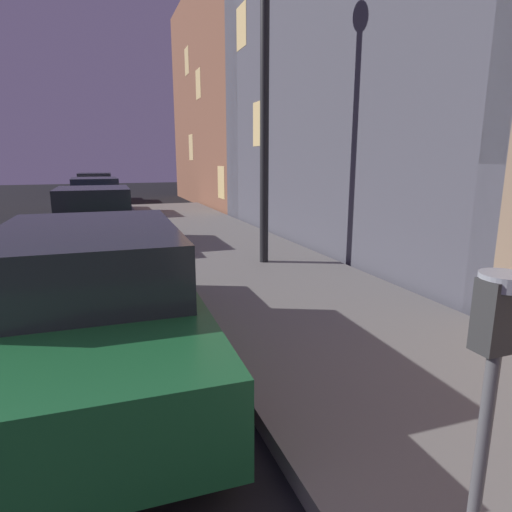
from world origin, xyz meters
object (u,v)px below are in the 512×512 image
(car_blue, at_px, (96,198))
(street_lamp, at_px, (265,62))
(car_green, at_px, (93,299))
(car_white, at_px, (96,187))
(car_black, at_px, (95,219))
(parking_meter, at_px, (494,359))

(car_blue, bearing_deg, street_lamp, -71.87)
(car_green, xyz_separation_m, car_blue, (0.00, 12.28, -0.01))
(street_lamp, bearing_deg, car_white, 100.73)
(car_black, distance_m, car_blue, 5.87)
(parking_meter, bearing_deg, car_black, 99.52)
(car_green, relative_size, car_black, 1.09)
(car_green, height_order, car_black, same)
(car_green, bearing_deg, car_black, 90.01)
(car_black, bearing_deg, street_lamp, -47.60)
(parking_meter, height_order, street_lamp, street_lamp)
(car_green, height_order, car_blue, same)
(car_blue, distance_m, car_white, 6.67)
(car_green, height_order, street_lamp, street_lamp)
(car_green, distance_m, car_blue, 12.28)
(car_black, bearing_deg, car_blue, 89.99)
(parking_meter, bearing_deg, car_blue, 95.92)
(parking_meter, distance_m, car_green, 3.51)
(parking_meter, height_order, car_black, parking_meter)
(car_green, bearing_deg, car_blue, 90.00)
(car_black, bearing_deg, car_white, 90.00)
(car_blue, xyz_separation_m, car_white, (-0.00, 6.67, 0.00))
(car_green, bearing_deg, parking_meter, -62.69)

